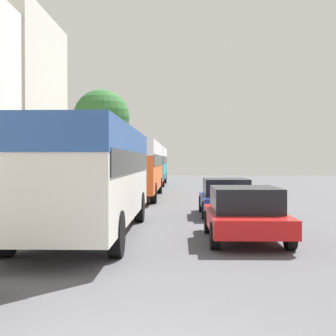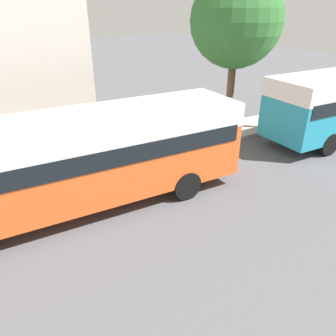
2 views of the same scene
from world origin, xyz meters
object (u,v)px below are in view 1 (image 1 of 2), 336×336
at_px(car_far_curb, 226,196).
at_px(pedestrian_walking_away, 114,174).
at_px(bus_third_in_line, 150,161).
at_px(bus_following, 137,162).
at_px(bus_lead, 87,166).
at_px(car_crossing, 245,212).

height_order(car_far_curb, pedestrian_walking_away, pedestrian_walking_away).
bearing_deg(bus_third_in_line, bus_following, -89.40).
bearing_deg(bus_third_in_line, car_far_curb, -79.02).
bearing_deg(car_far_curb, pedestrian_walking_away, 110.13).
relative_size(bus_lead, car_crossing, 2.38).
bearing_deg(car_crossing, bus_following, 106.42).
bearing_deg(bus_following, car_crossing, -73.58).
relative_size(bus_following, car_far_curb, 2.81).
xyz_separation_m(bus_lead, pedestrian_walking_away, (-2.56, 23.44, -0.87)).
distance_m(bus_lead, car_crossing, 4.44).
xyz_separation_m(bus_following, car_far_curb, (4.11, -8.25, -1.25)).
xyz_separation_m(bus_third_in_line, car_crossing, (4.20, -27.46, -1.30)).
bearing_deg(bus_lead, bus_following, 89.31).
height_order(bus_third_in_line, car_far_curb, bus_third_in_line).
relative_size(car_crossing, pedestrian_walking_away, 2.29).
bearing_deg(car_far_curb, car_crossing, -90.51).
relative_size(bus_third_in_line, pedestrian_walking_away, 5.67).
xyz_separation_m(bus_following, pedestrian_walking_away, (-2.72, 10.39, -0.93)).
distance_m(bus_lead, bus_following, 13.05).
height_order(bus_lead, bus_third_in_line, bus_third_in_line).
distance_m(car_crossing, pedestrian_walking_away, 25.11).
distance_m(bus_lead, bus_third_in_line, 26.73).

